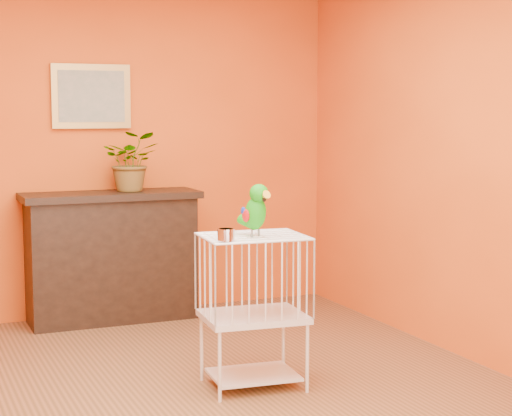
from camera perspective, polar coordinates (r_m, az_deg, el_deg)
name	(u,v)px	position (r m, az deg, el deg)	size (l,w,h in m)	color
ground	(183,401)	(4.99, -4.91, -12.68)	(4.50, 4.50, 0.00)	brown
room_shell	(180,120)	(4.71, -5.09, 5.83)	(4.50, 4.50, 4.50)	#D95414
console_cabinet	(112,256)	(6.77, -9.60, -3.20)	(1.36, 0.49, 1.01)	black
potted_plant	(132,168)	(6.73, -8.25, 2.65)	(0.42, 0.47, 0.37)	#26722D
framed_picture	(91,96)	(6.86, -10.92, 7.32)	(0.62, 0.04, 0.50)	#AF863E
birdcage	(253,309)	(5.08, -0.18, -6.74)	(0.63, 0.50, 0.91)	silver
feed_cup	(226,235)	(4.77, -2.02, -1.79)	(0.10, 0.10, 0.07)	silver
parrot	(256,210)	(4.95, -0.03, -0.10)	(0.16, 0.28, 0.31)	#59544C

